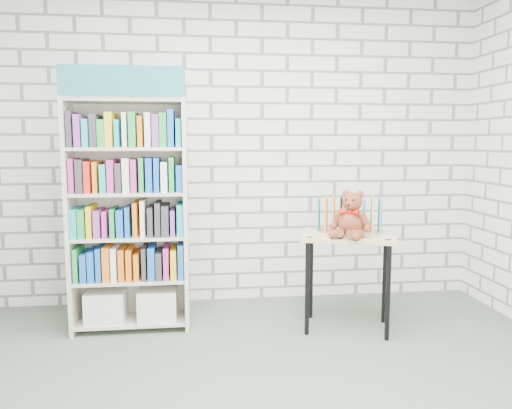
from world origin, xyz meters
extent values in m
plane|color=#4A5649|center=(0.00, 0.00, 0.00)|extent=(4.50, 4.50, 0.00)
cube|color=silver|center=(0.00, 2.00, 1.40)|extent=(4.50, 0.02, 2.80)
cube|color=silver|center=(0.00, -2.00, 1.40)|extent=(4.50, 0.02, 2.80)
cube|color=beige|center=(-1.34, 1.35, 0.90)|extent=(0.03, 0.35, 1.81)
cube|color=beige|center=(-0.46, 1.35, 0.90)|extent=(0.03, 0.35, 1.81)
cube|color=beige|center=(-0.90, 1.52, 0.90)|extent=(0.90, 0.02, 1.81)
cube|color=#27717E|center=(-0.90, 1.18, 1.92)|extent=(0.90, 0.02, 0.22)
cube|color=beige|center=(-0.90, 1.35, 0.06)|extent=(0.84, 0.33, 0.03)
cube|color=beige|center=(-0.90, 1.35, 0.40)|extent=(0.84, 0.33, 0.03)
cube|color=beige|center=(-0.90, 1.35, 0.74)|extent=(0.84, 0.33, 0.03)
cube|color=beige|center=(-0.90, 1.35, 1.09)|extent=(0.84, 0.33, 0.03)
cube|color=beige|center=(-0.90, 1.35, 1.43)|extent=(0.84, 0.33, 0.03)
cube|color=beige|center=(-0.90, 1.35, 1.79)|extent=(0.84, 0.33, 0.03)
cube|color=silver|center=(-1.10, 1.35, 0.19)|extent=(0.30, 0.29, 0.24)
cube|color=silver|center=(-0.70, 1.35, 0.19)|extent=(0.30, 0.29, 0.24)
cube|color=purple|center=(-0.90, 1.34, 0.54)|extent=(0.84, 0.29, 0.24)
cube|color=#333338|center=(-0.90, 1.34, 0.88)|extent=(0.84, 0.29, 0.24)
cube|color=red|center=(-0.90, 1.34, 1.22)|extent=(0.84, 0.29, 0.24)
cube|color=yellow|center=(-0.90, 1.34, 1.56)|extent=(0.84, 0.29, 0.24)
cube|color=tan|center=(0.80, 1.13, 0.75)|extent=(0.82, 0.68, 0.03)
cylinder|color=black|center=(0.46, 1.04, 0.37)|extent=(0.03, 0.03, 0.73)
cylinder|color=black|center=(0.57, 1.40, 0.37)|extent=(0.03, 0.03, 0.73)
cylinder|color=black|center=(1.03, 0.86, 0.37)|extent=(0.03, 0.03, 0.73)
cylinder|color=black|center=(1.14, 1.22, 0.37)|extent=(0.03, 0.03, 0.73)
cylinder|color=black|center=(0.47, 1.05, 0.76)|extent=(0.05, 0.05, 0.01)
cylinder|color=black|center=(1.02, 0.87, 0.76)|extent=(0.05, 0.05, 0.01)
cube|color=teal|center=(0.61, 1.31, 0.91)|extent=(0.08, 0.21, 0.29)
cube|color=orange|center=(0.66, 1.29, 0.91)|extent=(0.08, 0.21, 0.29)
cube|color=orange|center=(0.72, 1.28, 0.91)|extent=(0.08, 0.21, 0.29)
cube|color=black|center=(0.78, 1.26, 0.91)|extent=(0.08, 0.21, 0.29)
cube|color=white|center=(0.83, 1.24, 0.91)|extent=(0.08, 0.21, 0.29)
cube|color=red|center=(0.89, 1.22, 0.91)|extent=(0.08, 0.21, 0.29)
cube|color=#358DC7|center=(0.95, 1.20, 0.91)|extent=(0.08, 0.21, 0.29)
cube|color=gold|center=(1.01, 1.19, 0.91)|extent=(0.08, 0.21, 0.29)
cube|color=teal|center=(1.06, 1.17, 0.91)|extent=(0.08, 0.21, 0.29)
ellipsoid|color=maroon|center=(0.80, 1.04, 0.87)|extent=(0.21, 0.18, 0.21)
sphere|color=maroon|center=(0.79, 1.04, 1.03)|extent=(0.15, 0.15, 0.15)
sphere|color=maroon|center=(0.76, 1.08, 1.09)|extent=(0.06, 0.06, 0.06)
sphere|color=maroon|center=(0.85, 1.02, 1.09)|extent=(0.06, 0.06, 0.06)
sphere|color=maroon|center=(0.76, 0.99, 1.01)|extent=(0.06, 0.06, 0.06)
sphere|color=black|center=(0.74, 1.00, 1.05)|extent=(0.02, 0.02, 0.02)
sphere|color=black|center=(0.78, 0.97, 1.05)|extent=(0.02, 0.02, 0.02)
sphere|color=black|center=(0.74, 0.96, 1.01)|extent=(0.02, 0.02, 0.02)
cylinder|color=maroon|center=(0.70, 1.08, 0.90)|extent=(0.10, 0.12, 0.15)
cylinder|color=maroon|center=(0.87, 0.96, 0.90)|extent=(0.13, 0.07, 0.15)
sphere|color=maroon|center=(0.67, 1.09, 0.84)|extent=(0.06, 0.06, 0.06)
sphere|color=maroon|center=(0.89, 0.93, 0.84)|extent=(0.06, 0.06, 0.06)
cylinder|color=maroon|center=(0.69, 0.99, 0.80)|extent=(0.11, 0.17, 0.08)
cylinder|color=maroon|center=(0.79, 0.92, 0.80)|extent=(0.16, 0.15, 0.08)
sphere|color=maroon|center=(0.63, 0.95, 0.80)|extent=(0.07, 0.07, 0.07)
sphere|color=maroon|center=(0.77, 0.85, 0.80)|extent=(0.07, 0.07, 0.07)
cone|color=#BA140B|center=(0.73, 1.01, 0.96)|extent=(0.08, 0.08, 0.06)
cone|color=#BA140B|center=(0.79, 0.97, 0.96)|extent=(0.08, 0.08, 0.06)
sphere|color=#BA140B|center=(0.76, 0.99, 0.96)|extent=(0.03, 0.03, 0.03)
camera|label=1|loc=(-0.38, -2.59, 1.48)|focal=35.00mm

